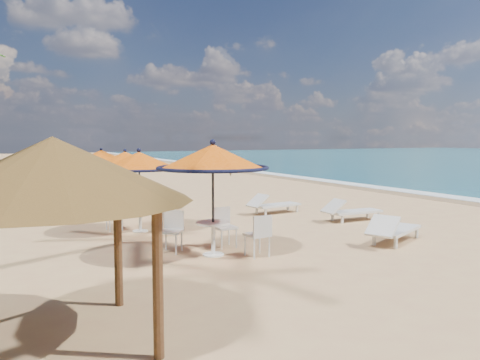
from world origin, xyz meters
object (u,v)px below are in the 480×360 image
object	(u,v)px
station_0	(214,171)
lounger_near	(393,229)
station_2	(125,166)
station_3	(101,162)
lounger_mid	(350,210)
station_1	(139,168)
palapa	(53,171)
station_4	(80,161)
lounger_far	(272,204)

from	to	relation	value
station_0	lounger_near	bearing A→B (deg)	-12.89
station_2	station_3	distance (m)	3.93
lounger_mid	station_0	bearing A→B (deg)	-158.34
station_3	station_2	bearing A→B (deg)	-88.94
station_1	station_2	bearing A→B (deg)	82.42
lounger_mid	palapa	world-z (taller)	palapa
station_4	lounger_near	size ratio (longest dim) A/B	0.93
station_1	lounger_far	size ratio (longest dim) A/B	1.14
station_2	station_3	world-z (taller)	station_2
lounger_near	lounger_far	xyz separation A→B (m)	(-0.27, 5.49, -0.02)
lounger_mid	lounger_far	bearing A→B (deg)	123.76
station_1	station_3	distance (m)	7.54
lounger_mid	palapa	bearing A→B (deg)	-148.20
station_1	lounger_near	xyz separation A→B (m)	(5.36, -4.51, -1.48)
station_4	lounger_far	world-z (taller)	station_4
station_3	station_1	bearing A→B (deg)	-93.09
station_3	lounger_mid	distance (m)	10.99
station_3	station_0	bearing A→B (deg)	-88.13
lounger_mid	lounger_far	xyz separation A→B (m)	(-1.47, 2.45, -0.00)
station_2	station_4	bearing A→B (deg)	92.56
station_1	station_4	xyz separation A→B (m)	(0.13, 11.31, -0.30)
lounger_near	station_4	bearing A→B (deg)	84.76
station_2	lounger_far	bearing A→B (deg)	-29.59
station_0	station_1	world-z (taller)	station_0
station_3	palapa	xyz separation A→B (m)	(-3.41, -14.31, 0.62)
station_2	station_3	size ratio (longest dim) A/B	1.02
lounger_mid	station_4	bearing A→B (deg)	119.48
station_0	station_2	xyz separation A→B (m)	(-0.29, 7.06, -0.26)
station_2	station_4	size ratio (longest dim) A/B	1.10
lounger_mid	palapa	distance (m)	11.12
station_0	station_4	world-z (taller)	station_0
station_0	station_4	distance (m)	14.79
station_4	station_2	bearing A→B (deg)	-87.44
station_1	station_3	bearing A→B (deg)	86.91
station_3	lounger_near	bearing A→B (deg)	-67.62
palapa	lounger_mid	bearing A→B (deg)	29.04
station_3	station_4	world-z (taller)	station_3
station_4	lounger_mid	world-z (taller)	station_4
station_1	lounger_far	xyz separation A→B (m)	(5.09, 0.98, -1.50)
station_2	station_4	xyz separation A→B (m)	(-0.35, 7.71, -0.15)
lounger_near	palapa	xyz separation A→B (m)	(-8.37, -2.28, 1.92)
station_1	lounger_mid	distance (m)	6.90
lounger_near	palapa	world-z (taller)	palapa
station_0	lounger_near	xyz separation A→B (m)	(4.60, -1.05, -1.59)
station_0	lounger_mid	bearing A→B (deg)	18.90
station_0	station_2	distance (m)	7.07
station_4	lounger_near	distance (m)	16.71
station_1	palapa	size ratio (longest dim) A/B	0.68
station_1	station_4	world-z (taller)	station_1
station_0	lounger_near	size ratio (longest dim) A/B	1.17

